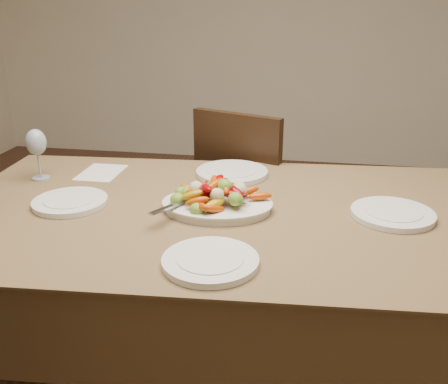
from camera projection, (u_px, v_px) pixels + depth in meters
name	position (u px, v px, depth m)	size (l,w,h in m)	color
dining_table	(224.00, 308.00, 1.76)	(1.84, 1.04, 0.76)	brown
chair_far	(255.00, 203.00, 2.42)	(0.42, 0.42, 0.95)	black
serving_platter	(217.00, 207.00, 1.61)	(0.35, 0.26, 0.02)	white
roasted_vegetables	(217.00, 190.00, 1.59)	(0.28, 0.19, 0.09)	#7D0209
serving_spoon	(195.00, 200.00, 1.57)	(0.28, 0.06, 0.03)	#9EA0A8
plate_left	(70.00, 202.00, 1.66)	(0.25, 0.25, 0.02)	white
plate_right	(392.00, 214.00, 1.57)	(0.26, 0.26, 0.02)	white
plate_far	(232.00, 173.00, 1.94)	(0.28, 0.28, 0.02)	white
plate_near	(210.00, 261.00, 1.28)	(0.25, 0.25, 0.02)	white
wine_glass	(37.00, 153.00, 1.87)	(0.08, 0.08, 0.20)	#8C99A5
menu_card	(101.00, 173.00, 1.97)	(0.15, 0.21, 0.00)	silver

